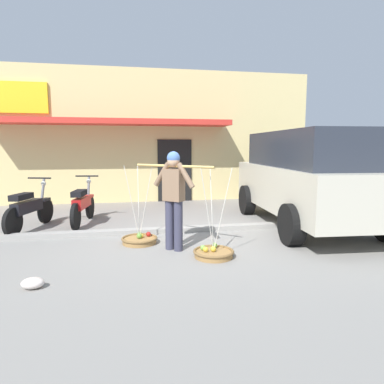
{
  "coord_description": "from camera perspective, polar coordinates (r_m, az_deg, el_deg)",
  "views": [
    {
      "loc": [
        -1.01,
        -6.22,
        1.77
      ],
      "look_at": [
        0.27,
        0.6,
        0.85
      ],
      "focal_mm": 31.97,
      "sensor_mm": 36.0,
      "label": 1
    }
  ],
  "objects": [
    {
      "name": "fruit_vendor",
      "position": [
        5.8,
        -3.07,
        -0.33
      ],
      "size": [
        1.18,
        1.06,
        1.7
      ],
      "color": "#38384C",
      "rests_on": "ground"
    },
    {
      "name": "plastic_litter_bag",
      "position": [
        4.88,
        -25.05,
        -13.6
      ],
      "size": [
        0.28,
        0.22,
        0.14
      ],
      "primitive_type": "ellipsoid",
      "color": "silver",
      "rests_on": "ground"
    },
    {
      "name": "motorcycle_second_in_row",
      "position": [
        8.24,
        -17.78,
        -2.0
      ],
      "size": [
        0.54,
        1.81,
        1.09
      ],
      "color": "black",
      "rests_on": "ground"
    },
    {
      "name": "parked_truck",
      "position": [
        8.01,
        18.8,
        2.57
      ],
      "size": [
        2.41,
        4.92,
        2.1
      ],
      "color": "beige",
      "rests_on": "ground"
    },
    {
      "name": "ground_plane",
      "position": [
        6.55,
        -1.38,
        -8.14
      ],
      "size": [
        90.0,
        90.0,
        0.0
      ],
      "primitive_type": "plane",
      "color": "gray"
    },
    {
      "name": "fruit_basket_left_side",
      "position": [
        6.44,
        -8.73,
        -7.81
      ],
      "size": [
        0.66,
        0.66,
        1.45
      ],
      "color": "#9E7542",
      "rests_on": "ground"
    },
    {
      "name": "fruit_basket_right_side",
      "position": [
        5.62,
        3.59,
        -10.05
      ],
      "size": [
        0.66,
        0.66,
        1.45
      ],
      "color": "#9E7542",
      "rests_on": "ground"
    },
    {
      "name": "motorcycle_nearest_shop",
      "position": [
        8.11,
        -25.55,
        -2.54
      ],
      "size": [
        0.69,
        1.77,
        1.09
      ],
      "color": "black",
      "rests_on": "ground"
    },
    {
      "name": "sidewalk_curb",
      "position": [
        7.2,
        -2.29,
        -6.27
      ],
      "size": [
        20.0,
        0.24,
        0.1
      ],
      "primitive_type": "cube",
      "color": "gray",
      "rests_on": "ground"
    },
    {
      "name": "storefront_building",
      "position": [
        13.54,
        -12.72,
        8.79
      ],
      "size": [
        13.0,
        6.0,
        4.2
      ],
      "color": "#DBC684",
      "rests_on": "ground"
    }
  ]
}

